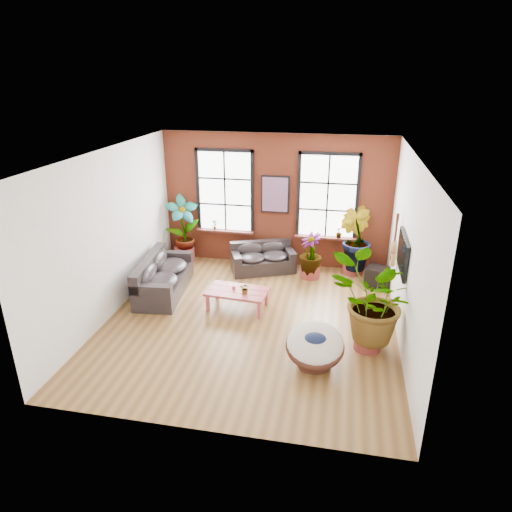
{
  "coord_description": "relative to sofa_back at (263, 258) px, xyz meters",
  "views": [
    {
      "loc": [
        1.74,
        -8.26,
        4.91
      ],
      "look_at": [
        0.0,
        0.6,
        1.25
      ],
      "focal_mm": 32.0,
      "sensor_mm": 36.0,
      "label": 1
    }
  ],
  "objects": [
    {
      "name": "sofa_left",
      "position": [
        -2.12,
        -1.73,
        0.05
      ],
      "size": [
        1.13,
        2.27,
        0.87
      ],
      "rotation": [
        0.0,
        0.0,
        1.67
      ],
      "color": "black",
      "rests_on": "ground"
    },
    {
      "name": "floor_plant_right_wall",
      "position": [
        2.63,
        -3.26,
        0.65
      ],
      "size": [
        1.88,
        1.77,
        1.66
      ],
      "primitive_type": "imported",
      "rotation": [
        0.0,
        0.0,
        3.54
      ],
      "color": "#1C4A13",
      "rests_on": "ground"
    },
    {
      "name": "sill_plant_left",
      "position": [
        -1.42,
        0.45,
        0.7
      ],
      "size": [
        0.17,
        0.17,
        0.27
      ],
      "primitive_type": "imported",
      "rotation": [
        0.0,
        0.0,
        0.79
      ],
      "color": "#1C4A13",
      "rests_on": "room"
    },
    {
      "name": "sofa_back",
      "position": [
        0.0,
        0.0,
        0.0
      ],
      "size": [
        1.81,
        1.37,
        0.75
      ],
      "rotation": [
        0.0,
        0.0,
        0.4
      ],
      "color": "black",
      "rests_on": "ground"
    },
    {
      "name": "media_box",
      "position": [
        2.96,
        -0.39,
        -0.1
      ],
      "size": [
        0.7,
        0.64,
        0.48
      ],
      "rotation": [
        0.0,
        0.0,
        -0.33
      ],
      "color": "black",
      "rests_on": "ground"
    },
    {
      "name": "floor_plant_back_left",
      "position": [
        -2.22,
        0.17,
        0.67
      ],
      "size": [
        1.1,
        1.02,
        1.73
      ],
      "primitive_type": "imported",
      "rotation": [
        0.0,
        0.0,
        0.6
      ],
      "color": "#1C4A13",
      "rests_on": "ground"
    },
    {
      "name": "table_plant",
      "position": [
        0.03,
        -2.27,
        0.21
      ],
      "size": [
        0.23,
        0.2,
        0.25
      ],
      "primitive_type": "imported",
      "rotation": [
        0.0,
        0.0,
        -0.03
      ],
      "color": "#1C4A13",
      "rests_on": "coffee_table"
    },
    {
      "name": "papasan_chair",
      "position": [
        1.67,
        -3.99,
        0.06
      ],
      "size": [
        1.11,
        1.13,
        0.78
      ],
      "rotation": [
        0.0,
        0.0,
        0.07
      ],
      "color": "#472319",
      "rests_on": "ground"
    },
    {
      "name": "floor_plant_mid",
      "position": [
        1.27,
        -0.23,
        0.33
      ],
      "size": [
        0.84,
        0.84,
        1.07
      ],
      "primitive_type": "imported",
      "rotation": [
        0.0,
        0.0,
        5.41
      ],
      "color": "#1C4A13",
      "rests_on": "ground"
    },
    {
      "name": "floor_plant_back_right",
      "position": [
        2.33,
        0.26,
        0.63
      ],
      "size": [
        1.14,
        1.15,
        1.63
      ],
      "primitive_type": "imported",
      "rotation": [
        0.0,
        0.0,
        2.33
      ],
      "color": "#1C4A13",
      "rests_on": "ground"
    },
    {
      "name": "pot_back_right",
      "position": [
        2.35,
        0.28,
        -0.15
      ],
      "size": [
        0.68,
        0.68,
        0.38
      ],
      "rotation": [
        0.0,
        0.0,
        0.37
      ],
      "color": "maroon",
      "rests_on": "ground"
    },
    {
      "name": "pot_mid",
      "position": [
        1.28,
        -0.19,
        -0.16
      ],
      "size": [
        0.59,
        0.59,
        0.37
      ],
      "rotation": [
        0.0,
        0.0,
        -0.18
      ],
      "color": "maroon",
      "rests_on": "ground"
    },
    {
      "name": "room",
      "position": [
        0.23,
        -2.53,
        1.41
      ],
      "size": [
        6.04,
        6.54,
        3.54
      ],
      "color": "brown",
      "rests_on": "ground"
    },
    {
      "name": "sill_plant_right",
      "position": [
        1.93,
        0.45,
        0.7
      ],
      "size": [
        0.19,
        0.19,
        0.27
      ],
      "primitive_type": "imported",
      "rotation": [
        0.0,
        0.0,
        3.49
      ],
      "color": "#1C4A13",
      "rests_on": "room"
    },
    {
      "name": "pot_right_wall",
      "position": [
        2.62,
        -3.26,
        -0.15
      ],
      "size": [
        0.57,
        0.57,
        0.38
      ],
      "rotation": [
        0.0,
        0.0,
        -0.13
      ],
      "color": "maroon",
      "rests_on": "ground"
    },
    {
      "name": "poster",
      "position": [
        0.23,
        0.5,
        1.61
      ],
      "size": [
        0.74,
        0.06,
        0.98
      ],
      "color": "black",
      "rests_on": "room"
    },
    {
      "name": "coffee_table",
      "position": [
        -0.18,
        -2.15,
        0.04
      ],
      "size": [
        1.39,
        0.87,
        0.51
      ],
      "rotation": [
        0.0,
        0.0,
        -0.09
      ],
      "color": "#A63B41",
      "rests_on": "ground"
    },
    {
      "name": "tv_wall_unit",
      "position": [
        3.16,
        -2.08,
        1.2
      ],
      "size": [
        0.13,
        1.86,
        1.2
      ],
      "color": "black",
      "rests_on": "room"
    },
    {
      "name": "pot_back_left",
      "position": [
        -2.24,
        0.2,
        -0.13
      ],
      "size": [
        0.65,
        0.65,
        0.41
      ],
      "rotation": [
        0.0,
        0.0,
        -0.18
      ],
      "color": "maroon",
      "rests_on": "ground"
    }
  ]
}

